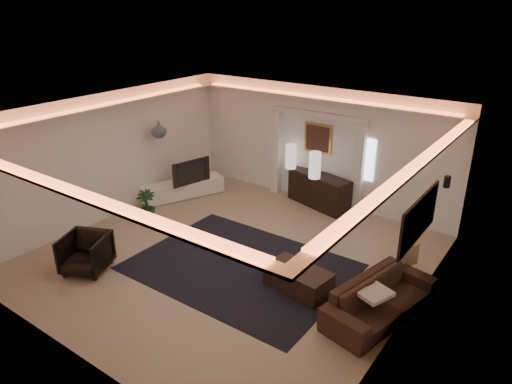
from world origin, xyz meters
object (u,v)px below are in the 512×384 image
Objects in this scene: sofa at (381,299)px; armchair at (86,253)px; console at (319,191)px; coffee_table at (298,279)px.

sofa is 5.40m from armchair.
console reaches higher than sofa.
sofa reaches higher than coffee_table.
sofa is at bearing -3.45° from armchair.
coffee_table is at bearing -51.32° from console.
console is 0.78× the size of sofa.
armchair is (-3.59, -1.78, 0.17)m from coffee_table.
sofa is (2.93, -3.31, -0.09)m from console.
sofa is 1.47m from coffee_table.
coffee_table is 4.01m from armchair.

